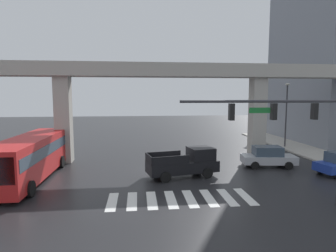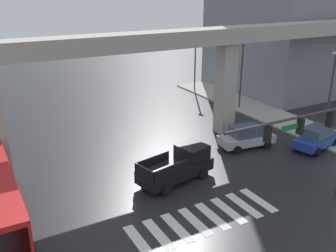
{
  "view_description": "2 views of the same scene",
  "coord_description": "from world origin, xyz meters",
  "px_view_note": "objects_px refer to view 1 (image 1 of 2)",
  "views": [
    {
      "loc": [
        -2.39,
        -20.73,
        5.9
      ],
      "look_at": [
        0.01,
        1.24,
        3.48
      ],
      "focal_mm": 29.98,
      "sensor_mm": 36.0,
      "label": 1
    },
    {
      "loc": [
        -10.09,
        -19.53,
        11.71
      ],
      "look_at": [
        0.86,
        0.03,
        3.4
      ],
      "focal_mm": 40.3,
      "sensor_mm": 36.0,
      "label": 2
    }
  ],
  "objects_px": {
    "city_bus": "(31,155)",
    "traffic_signal_mast": "(294,122)",
    "pickup_truck": "(186,163)",
    "sedan_silver": "(268,157)",
    "street_lamp_far_north": "(255,105)",
    "street_lamp_mid_block": "(286,107)"
  },
  "relations": [
    {
      "from": "city_bus",
      "to": "traffic_signal_mast",
      "type": "xyz_separation_m",
      "value": [
        15.49,
        -6.87,
        2.84
      ]
    },
    {
      "from": "city_bus",
      "to": "traffic_signal_mast",
      "type": "distance_m",
      "value": 17.18
    },
    {
      "from": "traffic_signal_mast",
      "to": "pickup_truck",
      "type": "bearing_deg",
      "value": 125.77
    },
    {
      "from": "sedan_silver",
      "to": "street_lamp_far_north",
      "type": "bearing_deg",
      "value": 70.3
    },
    {
      "from": "sedan_silver",
      "to": "traffic_signal_mast",
      "type": "relative_size",
      "value": 0.52
    },
    {
      "from": "pickup_truck",
      "to": "street_lamp_mid_block",
      "type": "xyz_separation_m",
      "value": [
        13.03,
        9.89,
        3.57
      ]
    },
    {
      "from": "street_lamp_mid_block",
      "to": "traffic_signal_mast",
      "type": "bearing_deg",
      "value": -117.86
    },
    {
      "from": "sedan_silver",
      "to": "traffic_signal_mast",
      "type": "xyz_separation_m",
      "value": [
        -2.72,
        -8.24,
        3.71
      ]
    },
    {
      "from": "street_lamp_mid_block",
      "to": "sedan_silver",
      "type": "bearing_deg",
      "value": -126.34
    },
    {
      "from": "street_lamp_mid_block",
      "to": "street_lamp_far_north",
      "type": "xyz_separation_m",
      "value": [
        0.0,
        8.32,
        0.0
      ]
    },
    {
      "from": "city_bus",
      "to": "street_lamp_mid_block",
      "type": "distance_m",
      "value": 25.9
    },
    {
      "from": "city_bus",
      "to": "traffic_signal_mast",
      "type": "bearing_deg",
      "value": -23.92
    },
    {
      "from": "sedan_silver",
      "to": "traffic_signal_mast",
      "type": "distance_m",
      "value": 9.44
    },
    {
      "from": "pickup_truck",
      "to": "street_lamp_far_north",
      "type": "bearing_deg",
      "value": 54.41
    },
    {
      "from": "traffic_signal_mast",
      "to": "street_lamp_mid_block",
      "type": "height_order",
      "value": "street_lamp_mid_block"
    },
    {
      "from": "street_lamp_mid_block",
      "to": "pickup_truck",
      "type": "bearing_deg",
      "value": -142.81
    },
    {
      "from": "pickup_truck",
      "to": "street_lamp_mid_block",
      "type": "relative_size",
      "value": 0.74
    },
    {
      "from": "pickup_truck",
      "to": "sedan_silver",
      "type": "height_order",
      "value": "pickup_truck"
    },
    {
      "from": "street_lamp_mid_block",
      "to": "street_lamp_far_north",
      "type": "bearing_deg",
      "value": 90.0
    },
    {
      "from": "pickup_truck",
      "to": "street_lamp_far_north",
      "type": "relative_size",
      "value": 0.74
    },
    {
      "from": "pickup_truck",
      "to": "sedan_silver",
      "type": "bearing_deg",
      "value": 15.44
    },
    {
      "from": "pickup_truck",
      "to": "traffic_signal_mast",
      "type": "bearing_deg",
      "value": -54.23
    }
  ]
}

